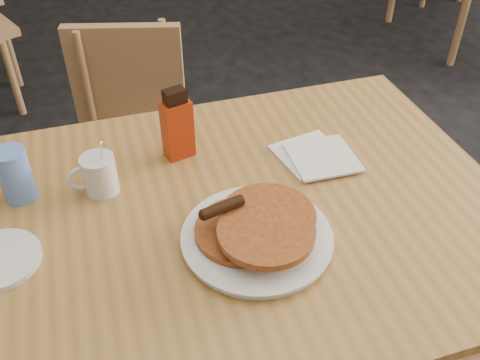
% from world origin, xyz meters
% --- Properties ---
extents(main_table, '(1.39, 0.98, 0.75)m').
position_xyz_m(main_table, '(-0.08, 0.07, 0.71)').
color(main_table, olive).
rests_on(main_table, floor).
extents(chair_main_far, '(0.47, 0.48, 0.83)m').
position_xyz_m(chair_main_far, '(-0.10, 0.82, 0.49)').
color(chair_main_far, '#9A6848').
rests_on(chair_main_far, floor).
extents(pancake_plate, '(0.30, 0.30, 0.09)m').
position_xyz_m(pancake_plate, '(-0.01, -0.03, 0.77)').
color(pancake_plate, silver).
rests_on(pancake_plate, main_table).
extents(coffee_mug, '(0.11, 0.07, 0.14)m').
position_xyz_m(coffee_mug, '(-0.27, 0.23, 0.80)').
color(coffee_mug, silver).
rests_on(coffee_mug, main_table).
extents(syrup_bottle, '(0.07, 0.06, 0.18)m').
position_xyz_m(syrup_bottle, '(-0.07, 0.30, 0.83)').
color(syrup_bottle, maroon).
rests_on(syrup_bottle, main_table).
extents(napkin_stack, '(0.18, 0.19, 0.01)m').
position_xyz_m(napkin_stack, '(0.23, 0.17, 0.76)').
color(napkin_stack, silver).
rests_on(napkin_stack, main_table).
extents(blue_tumbler, '(0.09, 0.09, 0.12)m').
position_xyz_m(blue_tumbler, '(-0.44, 0.27, 0.81)').
color(blue_tumbler, '#5C86D9').
rests_on(blue_tumbler, main_table).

